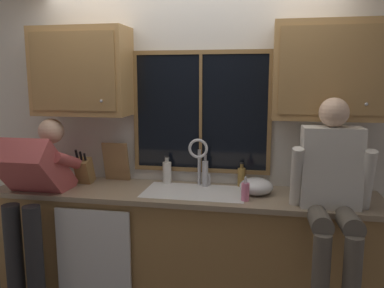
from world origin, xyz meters
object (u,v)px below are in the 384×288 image
knife_block (84,171)px  bottle_tall_clear (205,173)px  bottle_green_glass (167,172)px  cutting_board (116,162)px  person_sitting_on_counter (332,185)px  soap_dispenser (245,191)px  bottle_amber_small (241,177)px  person_standing (34,192)px  mixing_bowl (256,186)px

knife_block → bottle_tall_clear: size_ratio=1.15×
knife_block → bottle_green_glass: 0.70m
cutting_board → bottle_green_glass: cutting_board is taller
person_sitting_on_counter → knife_block: 1.99m
soap_dispenser → bottle_amber_small: size_ratio=0.91×
bottle_amber_small → cutting_board: bearing=-179.0°
person_sitting_on_counter → bottle_tall_clear: size_ratio=4.52×
cutting_board → bottle_green_glass: (0.46, 0.00, -0.07)m
person_standing → bottle_amber_small: 1.66m
person_standing → person_sitting_on_counter: size_ratio=1.17×
person_sitting_on_counter → bottle_green_glass: person_sitting_on_counter is taller
person_sitting_on_counter → bottle_tall_clear: person_sitting_on_counter is taller
bottle_tall_clear → bottle_amber_small: (0.30, 0.06, -0.03)m
person_sitting_on_counter → soap_dispenser: 0.61m
mixing_bowl → bottle_amber_small: bearing=123.3°
person_standing → bottle_amber_small: size_ratio=7.26×
knife_block → cutting_board: bearing=30.6°
person_standing → cutting_board: 0.71m
soap_dispenser → bottle_amber_small: (-0.05, 0.39, 0.01)m
person_sitting_on_counter → knife_block: person_sitting_on_counter is taller
person_sitting_on_counter → soap_dispenser: person_sitting_on_counter is taller
person_standing → knife_block: bearing=54.4°
mixing_bowl → bottle_tall_clear: bottle_tall_clear is taller
knife_block → bottle_green_glass: size_ratio=1.35×
knife_block → mixing_bowl: 1.45m
person_sitting_on_counter → mixing_bowl: bearing=148.7°
knife_block → soap_dispenser: 1.39m
knife_block → soap_dispenser: size_ratio=1.74×
person_sitting_on_counter → soap_dispenser: bearing=168.4°
person_sitting_on_counter → bottle_amber_small: (-0.64, 0.50, -0.10)m
cutting_board → knife_block: bearing=-149.4°
person_standing → bottle_tall_clear: 1.36m
soap_dispenser → knife_block: bearing=170.6°
cutting_board → soap_dispenser: size_ratio=1.87×
cutting_board → bottle_amber_small: 1.09m
cutting_board → bottle_green_glass: 0.46m
cutting_board → mixing_bowl: cutting_board is taller
person_standing → bottle_green_glass: person_standing is taller
knife_block → bottle_tall_clear: (1.03, 0.10, 0.01)m
cutting_board → bottle_green_glass: bearing=0.4°
soap_dispenser → bottle_green_glass: (-0.69, 0.37, 0.03)m
bottle_green_glass → mixing_bowl: bearing=-13.2°
person_standing → bottle_tall_clear: bearing=19.6°
bottle_green_glass → bottle_tall_clear: bearing=-6.9°
cutting_board → mixing_bowl: size_ratio=1.33×
bottle_tall_clear → mixing_bowl: bearing=-18.0°
cutting_board → person_sitting_on_counter: bearing=-15.7°
bottle_amber_small → bottle_green_glass: bearing=-178.5°
person_sitting_on_counter → bottle_amber_small: bearing=141.6°
person_standing → bottle_green_glass: 1.07m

